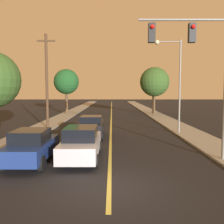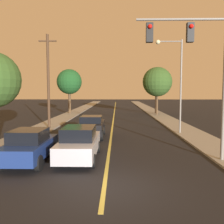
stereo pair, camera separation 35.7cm
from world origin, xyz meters
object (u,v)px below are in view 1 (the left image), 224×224
tree_left_far (68,82)px  car_near_lane_front (82,143)px  traffic_signal_mast (201,58)px  tree_right_far (156,82)px  streetlamp_right (175,74)px  car_near_lane_second (92,126)px  utility_pole_left (48,80)px  tree_right_near (155,81)px  car_outer_lane_front (33,146)px

tree_left_far → car_near_lane_front: bearing=-78.2°
traffic_signal_mast → tree_right_far: bearing=85.4°
tree_right_far → streetlamp_right: bearing=-94.1°
car_near_lane_second → tree_right_far: 19.49m
car_near_lane_second → utility_pole_left: (-4.34, 4.15, 3.65)m
tree_left_far → car_near_lane_second: bearing=-74.7°
car_near_lane_second → tree_right_near: 21.69m
traffic_signal_mast → tree_left_far: 28.39m
car_near_lane_front → tree_right_far: (7.66, 23.55, 3.98)m
car_near_lane_second → streetlamp_right: streetlamp_right is taller
utility_pole_left → tree_left_far: 15.58m
car_outer_lane_front → utility_pole_left: size_ratio=0.50×
streetlamp_right → tree_left_far: 21.67m
traffic_signal_mast → car_outer_lane_front: bearing=-177.5°
streetlamp_right → car_outer_lane_front: bearing=-136.5°
tree_left_far → tree_right_near: bearing=0.3°
car_near_lane_front → streetlamp_right: (6.51, 7.65, 4.04)m
car_near_lane_second → car_near_lane_front: bearing=-90.0°
utility_pole_left → tree_right_near: utility_pole_left is taller
car_outer_lane_front → streetlamp_right: 12.78m
car_near_lane_front → car_near_lane_second: car_near_lane_front is taller
car_near_lane_front → car_outer_lane_front: size_ratio=1.12×
traffic_signal_mast → utility_pole_left: utility_pole_left is taller
car_near_lane_second → tree_left_far: (-5.40, 19.69, 4.05)m
car_near_lane_front → utility_pole_left: size_ratio=0.56×
streetlamp_right → tree_right_far: 15.94m
streetlamp_right → car_near_lane_second: bearing=-166.3°
car_near_lane_front → tree_left_far: bearing=101.8°
utility_pole_left → car_near_lane_front: bearing=-67.0°
tree_left_far → tree_right_near: (13.33, 0.06, 0.12)m
utility_pole_left → car_outer_lane_front: bearing=-79.3°
tree_right_near → utility_pole_left: bearing=-128.2°
car_near_lane_front → streetlamp_right: size_ratio=0.63×
car_near_lane_second → utility_pole_left: utility_pole_left is taller
car_near_lane_front → tree_right_far: 25.08m
car_near_lane_second → tree_right_near: (7.93, 19.76, 4.17)m
car_near_lane_second → streetlamp_right: bearing=13.7°
traffic_signal_mast → tree_right_near: size_ratio=1.04×
car_near_lane_front → tree_right_far: size_ratio=0.69×
car_outer_lane_front → utility_pole_left: (-2.05, 10.92, 3.67)m
car_near_lane_second → tree_right_far: (7.66, 17.48, 3.96)m
car_near_lane_second → traffic_signal_mast: (5.75, -6.42, 4.18)m
traffic_signal_mast → streetlamp_right: bearing=84.6°
tree_left_far → traffic_signal_mast: bearing=-66.9°
traffic_signal_mast → tree_right_near: (2.18, 26.18, -0.00)m
streetlamp_right → tree_right_near: streetlamp_right is taller
car_near_lane_front → tree_left_far: 26.63m
streetlamp_right → tree_right_far: bearing=85.9°
tree_right_near → tree_right_far: bearing=-96.9°
car_outer_lane_front → streetlamp_right: size_ratio=0.57×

